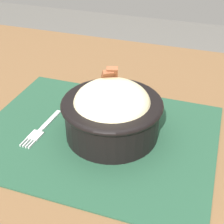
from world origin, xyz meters
The scene contains 4 objects.
table centered at (0.00, 0.00, 0.68)m, with size 1.36×0.96×0.74m.
placemat centered at (-0.04, 0.00, 0.74)m, with size 0.44×0.35×0.00m, color #1E422D.
bowl centered at (-0.06, -0.01, 0.80)m, with size 0.19×0.19×0.13m.
fork centered at (0.07, 0.02, 0.75)m, with size 0.02×0.13×0.00m.
Camera 1 is at (-0.22, 0.46, 1.13)m, focal length 52.17 mm.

